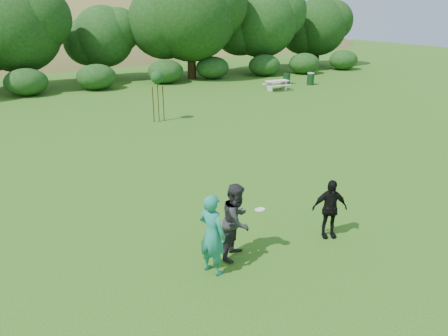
{
  "coord_description": "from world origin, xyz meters",
  "views": [
    {
      "loc": [
        -6.39,
        -8.99,
        6.12
      ],
      "look_at": [
        0.0,
        3.0,
        1.1
      ],
      "focal_mm": 35.0,
      "sensor_mm": 36.0,
      "label": 1
    }
  ],
  "objects_px": {
    "trash_can_near": "(287,79)",
    "trash_can_lidded": "(311,78)",
    "picnic_table": "(277,84)",
    "player_teal": "(212,234)",
    "sapling": "(157,79)",
    "player_grey": "(237,221)",
    "player_black": "(330,209)"
  },
  "relations": [
    {
      "from": "sapling",
      "to": "player_teal",
      "type": "bearing_deg",
      "value": -105.27
    },
    {
      "from": "player_grey",
      "to": "trash_can_near",
      "type": "relative_size",
      "value": 2.24
    },
    {
      "from": "player_teal",
      "to": "picnic_table",
      "type": "distance_m",
      "value": 25.4
    },
    {
      "from": "trash_can_near",
      "to": "picnic_table",
      "type": "height_order",
      "value": "trash_can_near"
    },
    {
      "from": "player_teal",
      "to": "trash_can_lidded",
      "type": "bearing_deg",
      "value": -66.52
    },
    {
      "from": "player_teal",
      "to": "sapling",
      "type": "xyz_separation_m",
      "value": [
        4.06,
        14.88,
        1.39
      ]
    },
    {
      "from": "trash_can_near",
      "to": "trash_can_lidded",
      "type": "xyz_separation_m",
      "value": [
        1.5,
        -1.31,
        0.09
      ]
    },
    {
      "from": "sapling",
      "to": "picnic_table",
      "type": "relative_size",
      "value": 1.58
    },
    {
      "from": "player_grey",
      "to": "picnic_table",
      "type": "xyz_separation_m",
      "value": [
        14.77,
        19.62,
        -0.49
      ]
    },
    {
      "from": "player_teal",
      "to": "trash_can_lidded",
      "type": "distance_m",
      "value": 28.54
    },
    {
      "from": "picnic_table",
      "to": "trash_can_lidded",
      "type": "distance_m",
      "value": 4.0
    },
    {
      "from": "player_teal",
      "to": "player_grey",
      "type": "bearing_deg",
      "value": -90.6
    },
    {
      "from": "player_grey",
      "to": "sapling",
      "type": "distance_m",
      "value": 14.92
    },
    {
      "from": "player_grey",
      "to": "sapling",
      "type": "xyz_separation_m",
      "value": [
        3.18,
        14.51,
        1.41
      ]
    },
    {
      "from": "sapling",
      "to": "picnic_table",
      "type": "bearing_deg",
      "value": 23.78
    },
    {
      "from": "sapling",
      "to": "trash_can_lidded",
      "type": "relative_size",
      "value": 2.71
    },
    {
      "from": "player_teal",
      "to": "trash_can_near",
      "type": "bearing_deg",
      "value": -62.52
    },
    {
      "from": "player_teal",
      "to": "picnic_table",
      "type": "xyz_separation_m",
      "value": [
        15.66,
        19.99,
        -0.51
      ]
    },
    {
      "from": "player_teal",
      "to": "trash_can_near",
      "type": "height_order",
      "value": "player_teal"
    },
    {
      "from": "player_teal",
      "to": "trash_can_lidded",
      "type": "height_order",
      "value": "player_teal"
    },
    {
      "from": "player_grey",
      "to": "player_black",
      "type": "distance_m",
      "value": 2.82
    },
    {
      "from": "player_teal",
      "to": "player_black",
      "type": "height_order",
      "value": "player_teal"
    },
    {
      "from": "trash_can_near",
      "to": "trash_can_lidded",
      "type": "relative_size",
      "value": 0.86
    },
    {
      "from": "picnic_table",
      "to": "trash_can_lidded",
      "type": "height_order",
      "value": "trash_can_lidded"
    },
    {
      "from": "player_teal",
      "to": "trash_can_near",
      "type": "xyz_separation_m",
      "value": [
        18.08,
        22.07,
        -0.58
      ]
    },
    {
      "from": "player_teal",
      "to": "picnic_table",
      "type": "relative_size",
      "value": 1.14
    },
    {
      "from": "player_teal",
      "to": "trash_can_lidded",
      "type": "xyz_separation_m",
      "value": [
        19.58,
        20.76,
        -0.49
      ]
    },
    {
      "from": "sapling",
      "to": "trash_can_near",
      "type": "bearing_deg",
      "value": 27.16
    },
    {
      "from": "player_black",
      "to": "sapling",
      "type": "distance_m",
      "value": 14.91
    },
    {
      "from": "player_black",
      "to": "trash_can_near",
      "type": "relative_size",
      "value": 1.9
    },
    {
      "from": "picnic_table",
      "to": "player_teal",
      "type": "bearing_deg",
      "value": -128.07
    },
    {
      "from": "player_grey",
      "to": "player_teal",
      "type": "bearing_deg",
      "value": 163.92
    }
  ]
}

